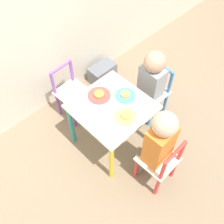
{
  "coord_description": "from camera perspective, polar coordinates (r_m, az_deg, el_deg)",
  "views": [
    {
      "loc": [
        -0.86,
        -0.88,
        2.04
      ],
      "look_at": [
        0.0,
        0.0,
        0.42
      ],
      "focal_mm": 42.0,
      "sensor_mm": 36.0,
      "label": 1
    }
  ],
  "objects": [
    {
      "name": "chair_purple",
      "position": [
        2.4,
        -8.91,
        4.13
      ],
      "size": [
        0.28,
        0.28,
        0.54
      ],
      "rotation": [
        0.0,
        0.0,
        0.06
      ],
      "color": "silver",
      "rests_on": "ground_plane"
    },
    {
      "name": "child_right",
      "position": [
        2.22,
        8.36,
        6.76
      ],
      "size": [
        0.22,
        0.2,
        0.75
      ],
      "rotation": [
        0.0,
        0.0,
        -1.59
      ],
      "color": "#38383D",
      "rests_on": "ground_plane"
    },
    {
      "name": "storage_bin",
      "position": [
        2.8,
        -2.11,
        8.53
      ],
      "size": [
        0.28,
        0.17,
        0.18
      ],
      "color": "slate",
      "rests_on": "ground_plane"
    },
    {
      "name": "chair_red",
      "position": [
        2.01,
        10.35,
        -10.72
      ],
      "size": [
        0.26,
        0.26,
        0.54
      ],
      "rotation": [
        0.0,
        0.0,
        -3.12
      ],
      "color": "silver",
      "rests_on": "ground_plane"
    },
    {
      "name": "child_front",
      "position": [
        1.83,
        9.9,
        -6.49
      ],
      "size": [
        0.2,
        0.22,
        0.81
      ],
      "rotation": [
        0.0,
        0.0,
        -3.12
      ],
      "color": "#7A6B5B",
      "rests_on": "ground_plane"
    },
    {
      "name": "plate_back",
      "position": [
        2.04,
        -2.81,
        3.71
      ],
      "size": [
        0.18,
        0.18,
        0.03
      ],
      "color": "#E54C47",
      "rests_on": "kids_table"
    },
    {
      "name": "ground_plane",
      "position": [
        2.39,
        0.0,
        -6.18
      ],
      "size": [
        6.0,
        6.0,
        0.0
      ],
      "primitive_type": "plane",
      "color": "#8C755B"
    },
    {
      "name": "kids_table",
      "position": [
        2.04,
        0.0,
        -0.14
      ],
      "size": [
        0.55,
        0.55,
        0.5
      ],
      "color": "silver",
      "rests_on": "ground_plane"
    },
    {
      "name": "chair_blue",
      "position": [
        2.4,
        8.78,
        4.22
      ],
      "size": [
        0.27,
        0.27,
        0.54
      ],
      "rotation": [
        0.0,
        0.0,
        -1.59
      ],
      "color": "silver",
      "rests_on": "ground_plane"
    },
    {
      "name": "plate_right",
      "position": [
        2.03,
        2.88,
        3.66
      ],
      "size": [
        0.16,
        0.16,
        0.03
      ],
      "color": "#4C9EE0",
      "rests_on": "kids_table"
    },
    {
      "name": "plate_front",
      "position": [
        1.91,
        2.99,
        -0.92
      ],
      "size": [
        0.16,
        0.16,
        0.03
      ],
      "color": "#EADB66",
      "rests_on": "kids_table"
    }
  ]
}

